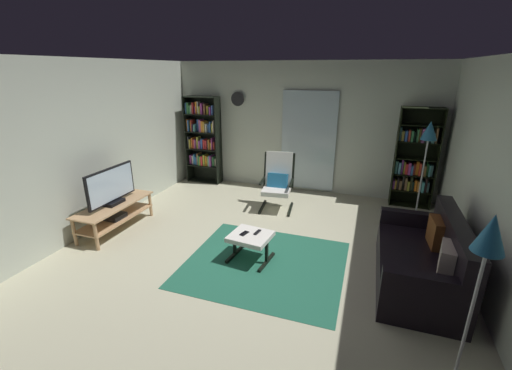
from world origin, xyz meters
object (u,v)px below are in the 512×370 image
(bookshelf_near_sofa, at_px, (415,161))
(leather_sofa, at_px, (423,261))
(ottoman, at_px, (250,239))
(cell_phone, at_px, (244,233))
(wall_clock, at_px, (238,99))
(television, at_px, (111,187))
(lounge_armchair, at_px, (278,180))
(floor_lamp_by_shelf, at_px, (428,138))
(tv_stand, at_px, (115,212))
(tv_remote, at_px, (257,232))
(floor_lamp_by_sofa, at_px, (486,252))
(bookshelf_near_tv, at_px, (203,137))

(bookshelf_near_sofa, bearing_deg, leather_sofa, -91.44)
(bookshelf_near_sofa, xyz_separation_m, ottoman, (-2.18, -2.80, -0.55))
(cell_phone, distance_m, wall_clock, 3.52)
(television, distance_m, leather_sofa, 4.46)
(lounge_armchair, height_order, floor_lamp_by_shelf, floor_lamp_by_shelf)
(tv_stand, height_order, ottoman, tv_stand)
(tv_stand, relative_size, floor_lamp_by_shelf, 0.79)
(leather_sofa, relative_size, tv_remote, 11.87)
(ottoman, distance_m, floor_lamp_by_sofa, 2.74)
(wall_clock, bearing_deg, tv_remote, -63.75)
(television, bearing_deg, tv_stand, -112.76)
(bookshelf_near_tv, height_order, ottoman, bookshelf_near_tv)
(leather_sofa, relative_size, floor_lamp_by_shelf, 1.01)
(bookshelf_near_sofa, distance_m, leather_sofa, 2.70)
(floor_lamp_by_shelf, bearing_deg, bookshelf_near_sofa, 92.30)
(bookshelf_near_sofa, bearing_deg, tv_stand, -149.50)
(lounge_armchair, xyz_separation_m, floor_lamp_by_sofa, (2.33, -3.21, 0.74))
(bookshelf_near_tv, height_order, floor_lamp_by_shelf, bookshelf_near_tv)
(cell_phone, height_order, wall_clock, wall_clock)
(lounge_armchair, xyz_separation_m, cell_phone, (0.06, -1.88, -0.15))
(tv_stand, bearing_deg, tv_remote, -1.57)
(ottoman, height_order, tv_remote, tv_remote)
(ottoman, xyz_separation_m, cell_phone, (-0.08, -0.01, 0.07))
(tv_stand, xyz_separation_m, wall_clock, (1.00, 2.79, 1.55))
(tv_stand, bearing_deg, leather_sofa, 0.16)
(leather_sofa, bearing_deg, ottoman, -175.85)
(bookshelf_near_sofa, xyz_separation_m, leather_sofa, (-0.07, -2.64, -0.55))
(tv_stand, distance_m, bookshelf_near_tv, 2.77)
(television, distance_m, cell_phone, 2.28)
(tv_stand, distance_m, floor_lamp_by_shelf, 5.02)
(leather_sofa, distance_m, floor_lamp_by_sofa, 1.78)
(tv_stand, xyz_separation_m, ottoman, (2.33, -0.14, 0.01))
(leather_sofa, bearing_deg, cell_phone, -175.82)
(ottoman, bearing_deg, television, 176.42)
(floor_lamp_by_sofa, bearing_deg, bookshelf_near_sofa, 90.10)
(floor_lamp_by_sofa, relative_size, floor_lamp_by_shelf, 0.92)
(lounge_armchair, height_order, ottoman, lounge_armchair)
(tv_remote, relative_size, wall_clock, 0.50)
(tv_stand, distance_m, floor_lamp_by_sofa, 4.85)
(tv_stand, xyz_separation_m, television, (0.00, 0.01, 0.43))
(leather_sofa, height_order, ottoman, leather_sofa)
(ottoman, bearing_deg, tv_stand, 176.55)
(television, bearing_deg, bookshelf_near_sofa, 30.47)
(lounge_armchair, bearing_deg, floor_lamp_by_shelf, 2.07)
(bookshelf_near_sofa, distance_m, floor_lamp_by_sofa, 4.15)
(tv_remote, bearing_deg, lounge_armchair, 106.74)
(television, height_order, ottoman, television)
(ottoman, height_order, floor_lamp_by_sofa, floor_lamp_by_sofa)
(floor_lamp_by_sofa, bearing_deg, leather_sofa, 92.83)
(tv_remote, relative_size, cell_phone, 1.03)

